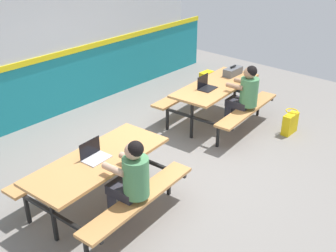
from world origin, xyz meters
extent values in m
cube|color=gray|center=(0.00, 0.00, -0.01)|extent=(10.00, 10.00, 0.02)
cube|color=teal|center=(0.00, 2.73, 0.55)|extent=(8.00, 0.12, 1.10)
cube|color=yellow|center=(0.00, 2.67, 1.15)|extent=(8.00, 0.03, 0.10)
cube|color=silver|center=(0.00, 2.73, 1.90)|extent=(6.72, 0.12, 1.40)
cube|color=tan|center=(-1.49, -0.10, 0.72)|extent=(1.90, 0.90, 0.04)
cube|color=tan|center=(-1.43, -0.73, 0.43)|extent=(1.77, 0.42, 0.04)
cube|color=tan|center=(-1.54, 0.54, 0.43)|extent=(1.77, 0.42, 0.04)
cube|color=black|center=(-2.22, -0.16, 0.35)|extent=(0.04, 0.04, 0.70)
cube|color=black|center=(-2.22, -0.16, 0.39)|extent=(0.17, 1.55, 0.04)
cube|color=black|center=(-2.18, -0.66, 0.21)|extent=(0.04, 0.04, 0.41)
cube|color=black|center=(-2.27, 0.35, 0.21)|extent=(0.04, 0.04, 0.41)
cube|color=black|center=(-0.75, -0.03, 0.35)|extent=(0.04, 0.04, 0.70)
cube|color=black|center=(-0.75, -0.03, 0.39)|extent=(0.17, 1.55, 0.04)
cube|color=black|center=(-0.70, -0.54, 0.21)|extent=(0.04, 0.04, 0.41)
cube|color=black|center=(-0.79, 0.47, 0.21)|extent=(0.04, 0.04, 0.41)
cube|color=tan|center=(1.49, 0.29, 0.72)|extent=(1.90, 0.90, 0.04)
cube|color=tan|center=(1.54, -0.34, 0.43)|extent=(1.77, 0.42, 0.04)
cube|color=tan|center=(1.43, 0.93, 0.43)|extent=(1.77, 0.42, 0.04)
cube|color=black|center=(0.75, 0.23, 0.35)|extent=(0.04, 0.04, 0.70)
cube|color=black|center=(0.75, 0.23, 0.39)|extent=(0.17, 1.55, 0.04)
cube|color=black|center=(0.79, -0.27, 0.21)|extent=(0.04, 0.04, 0.41)
cube|color=black|center=(0.70, 0.74, 0.21)|extent=(0.04, 0.04, 0.41)
cube|color=black|center=(2.22, 0.35, 0.35)|extent=(0.04, 0.04, 0.70)
cube|color=black|center=(2.22, 0.35, 0.39)|extent=(0.17, 1.55, 0.04)
cube|color=black|center=(2.27, -0.15, 0.21)|extent=(0.04, 0.04, 0.41)
cube|color=black|center=(2.18, 0.86, 0.21)|extent=(0.04, 0.04, 0.41)
cylinder|color=#2D2D38|center=(-1.59, -0.42, 0.23)|extent=(0.11, 0.11, 0.45)
cylinder|color=#2D2D38|center=(-1.41, -0.40, 0.23)|extent=(0.11, 0.11, 0.45)
cube|color=#2D2D38|center=(-1.49, -0.56, 0.51)|extent=(0.33, 0.40, 0.12)
cylinder|color=#4C8C59|center=(-1.47, -0.73, 0.75)|extent=(0.30, 0.30, 0.48)
cylinder|color=tan|center=(-1.63, -0.54, 0.85)|extent=(0.10, 0.31, 0.08)
cylinder|color=tan|center=(-1.35, -0.52, 0.85)|extent=(0.10, 0.31, 0.08)
sphere|color=tan|center=(-1.47, -0.71, 1.08)|extent=(0.20, 0.20, 0.20)
sphere|color=black|center=(-1.47, -0.74, 1.11)|extent=(0.18, 0.18, 0.18)
cylinder|color=#2D2D38|center=(1.42, -0.03, 0.23)|extent=(0.11, 0.11, 0.45)
cylinder|color=#2D2D38|center=(1.60, -0.01, 0.23)|extent=(0.11, 0.11, 0.45)
cube|color=#2D2D38|center=(1.52, -0.17, 0.51)|extent=(0.33, 0.40, 0.12)
cylinder|color=#4C8C59|center=(1.54, -0.34, 0.75)|extent=(0.30, 0.30, 0.48)
cylinder|color=#A57A5B|center=(1.38, -0.15, 0.85)|extent=(0.10, 0.31, 0.08)
cylinder|color=#A57A5B|center=(1.66, -0.13, 0.85)|extent=(0.10, 0.31, 0.08)
sphere|color=#A57A5B|center=(1.54, -0.32, 1.08)|extent=(0.20, 0.20, 0.20)
sphere|color=black|center=(1.54, -0.35, 1.11)|extent=(0.18, 0.18, 0.18)
cube|color=silver|center=(-1.51, -0.10, 0.75)|extent=(0.34, 0.25, 0.01)
cube|color=black|center=(-1.52, 0.01, 0.86)|extent=(0.32, 0.03, 0.21)
cube|color=black|center=(1.21, 0.27, 0.75)|extent=(0.34, 0.25, 0.01)
cube|color=black|center=(1.20, 0.38, 0.86)|extent=(0.32, 0.03, 0.21)
cube|color=#595B60|center=(2.08, 0.34, 0.81)|extent=(0.40, 0.18, 0.14)
cube|color=black|center=(2.08, 0.34, 0.91)|extent=(0.16, 0.02, 0.02)
cube|color=yellow|center=(2.59, 1.31, 0.22)|extent=(0.30, 0.18, 0.44)
cube|color=yellow|center=(2.59, 1.42, 0.15)|extent=(0.21, 0.04, 0.19)
cube|color=yellow|center=(2.00, -0.93, 0.18)|extent=(0.34, 0.14, 0.36)
torus|color=yellow|center=(2.00, -0.93, 0.42)|extent=(0.21, 0.21, 0.02)
camera|label=1|loc=(-4.07, -3.51, 3.31)|focal=43.59mm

